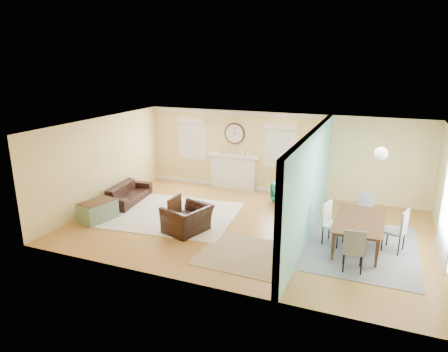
{
  "coord_description": "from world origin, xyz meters",
  "views": [
    {
      "loc": [
        3.0,
        -9.11,
        4.15
      ],
      "look_at": [
        -0.8,
        0.3,
        1.2
      ],
      "focal_mm": 32.0,
      "sensor_mm": 36.0,
      "label": 1
    }
  ],
  "objects_px": {
    "credenza": "(301,205)",
    "sofa": "(128,193)",
    "green_chair": "(286,193)",
    "eames_chair": "(187,219)",
    "dining_table": "(360,234)"
  },
  "relations": [
    {
      "from": "credenza",
      "to": "green_chair",
      "type": "bearing_deg",
      "value": 122.3
    },
    {
      "from": "green_chair",
      "to": "credenza",
      "type": "xyz_separation_m",
      "value": [
        0.67,
        -1.07,
        0.08
      ]
    },
    {
      "from": "green_chair",
      "to": "dining_table",
      "type": "distance_m",
      "value": 3.22
    },
    {
      "from": "sofa",
      "to": "green_chair",
      "type": "height_order",
      "value": "green_chair"
    },
    {
      "from": "sofa",
      "to": "credenza",
      "type": "bearing_deg",
      "value": -90.62
    },
    {
      "from": "green_chair",
      "to": "dining_table",
      "type": "xyz_separation_m",
      "value": [
        2.28,
        -2.28,
        0.02
      ]
    },
    {
      "from": "green_chair",
      "to": "dining_table",
      "type": "relative_size",
      "value": 0.36
    },
    {
      "from": "green_chair",
      "to": "dining_table",
      "type": "bearing_deg",
      "value": 177.49
    },
    {
      "from": "credenza",
      "to": "eames_chair",
      "type": "bearing_deg",
      "value": -141.67
    },
    {
      "from": "sofa",
      "to": "green_chair",
      "type": "relative_size",
      "value": 2.72
    },
    {
      "from": "credenza",
      "to": "sofa",
      "type": "bearing_deg",
      "value": -173.12
    },
    {
      "from": "sofa",
      "to": "green_chair",
      "type": "xyz_separation_m",
      "value": [
        4.46,
        1.68,
        0.04
      ]
    },
    {
      "from": "sofa",
      "to": "dining_table",
      "type": "relative_size",
      "value": 0.98
    },
    {
      "from": "eames_chair",
      "to": "credenza",
      "type": "height_order",
      "value": "credenza"
    },
    {
      "from": "sofa",
      "to": "eames_chair",
      "type": "relative_size",
      "value": 1.77
    }
  ]
}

